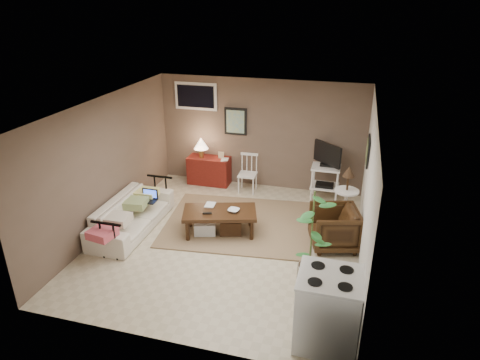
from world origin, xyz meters
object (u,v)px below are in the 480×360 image
(coffee_table, at_px, (219,220))
(potted_plant, at_px, (311,236))
(spindle_chair, at_px, (248,175))
(tv_stand, at_px, (326,170))
(sofa, at_px, (131,210))
(side_table, at_px, (347,189))
(red_console, at_px, (208,168))
(stove, at_px, (328,309))
(armchair, at_px, (334,226))

(coffee_table, distance_m, potted_plant, 2.09)
(spindle_chair, bearing_deg, tv_stand, 1.34)
(sofa, xyz_separation_m, potted_plant, (3.32, -0.78, 0.43))
(tv_stand, relative_size, side_table, 1.04)
(coffee_table, height_order, potted_plant, potted_plant)
(potted_plant, bearing_deg, coffee_table, 149.14)
(potted_plant, bearing_deg, sofa, 166.81)
(red_console, relative_size, stove, 1.10)
(stove, bearing_deg, tv_stand, 95.38)
(spindle_chair, height_order, side_table, side_table)
(coffee_table, relative_size, stove, 1.44)
(sofa, distance_m, tv_stand, 3.97)
(spindle_chair, height_order, stove, stove)
(sofa, height_order, side_table, side_table)
(tv_stand, relative_size, potted_plant, 0.80)
(spindle_chair, xyz_separation_m, tv_stand, (1.66, 0.04, 0.26))
(red_console, distance_m, potted_plant, 4.13)
(tv_stand, bearing_deg, stove, -84.62)
(sofa, relative_size, red_console, 1.85)
(red_console, xyz_separation_m, spindle_chair, (0.96, -0.18, 0.01))
(sofa, bearing_deg, side_table, -72.24)
(spindle_chair, xyz_separation_m, stove, (2.04, -4.07, 0.10))
(coffee_table, relative_size, red_console, 1.31)
(armchair, bearing_deg, potted_plant, -28.76)
(spindle_chair, xyz_separation_m, side_table, (2.12, -0.97, 0.34))
(tv_stand, height_order, potted_plant, potted_plant)
(tv_stand, relative_size, stove, 1.24)
(red_console, bearing_deg, armchair, -33.84)
(sofa, bearing_deg, stove, -117.31)
(spindle_chair, height_order, armchair, spindle_chair)
(side_table, bearing_deg, potted_plant, -101.99)
(spindle_chair, xyz_separation_m, armchair, (1.97, -1.79, -0.00))
(sofa, xyz_separation_m, spindle_chair, (1.63, 2.17, -0.00))
(coffee_table, xyz_separation_m, side_table, (2.15, 0.95, 0.46))
(red_console, height_order, tv_stand, tv_stand)
(sofa, height_order, armchair, sofa)
(side_table, bearing_deg, spindle_chair, 155.32)
(coffee_table, distance_m, stove, 2.99)
(tv_stand, distance_m, stove, 4.13)
(side_table, bearing_deg, red_console, 159.56)
(tv_stand, height_order, armchair, tv_stand)
(sofa, distance_m, armchair, 3.62)
(potted_plant, bearing_deg, tv_stand, 90.78)
(coffee_table, bearing_deg, tv_stand, 49.27)
(sofa, relative_size, stove, 2.03)
(armchair, bearing_deg, red_console, -139.33)
(spindle_chair, distance_m, potted_plant, 3.43)
(sofa, xyz_separation_m, side_table, (3.74, 1.20, 0.34))
(spindle_chair, relative_size, potted_plant, 0.54)
(spindle_chair, xyz_separation_m, potted_plant, (1.70, -2.95, 0.43))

